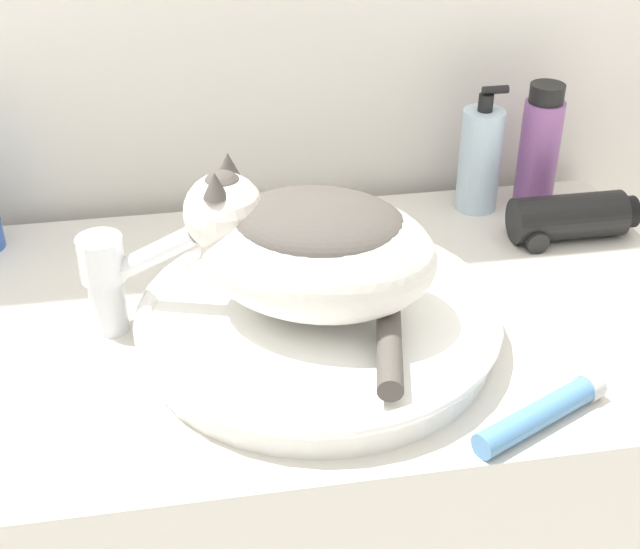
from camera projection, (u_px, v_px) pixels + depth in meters
name	position (u px, v px, depth m)	size (l,w,h in m)	color
sink_basin	(318.00, 321.00, 1.07)	(0.44, 0.44, 0.05)	white
cat	(310.00, 246.00, 1.01)	(0.33, 0.33, 0.18)	silver
faucet	(113.00, 275.00, 1.06)	(0.15, 0.07, 0.15)	silver
mouthwash_bottle	(539.00, 148.00, 1.34)	(0.06, 0.06, 0.19)	#93569E
soap_pump_bottle	(480.00, 159.00, 1.33)	(0.06, 0.06, 0.19)	silver
cream_tube	(542.00, 413.00, 0.94)	(0.17, 0.10, 0.03)	#4C7FB2
hair_dryer	(567.00, 218.00, 1.28)	(0.18, 0.08, 0.07)	black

